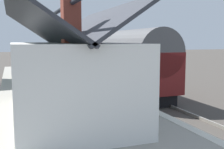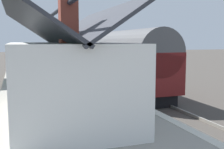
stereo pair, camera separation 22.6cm
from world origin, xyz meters
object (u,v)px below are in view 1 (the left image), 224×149
at_px(train, 127,61).
at_px(lamp_post_platform, 66,43).
at_px(bench_by_lamp, 54,66).
at_px(planter_edge_near, 48,72).
at_px(station_building, 66,76).
at_px(planter_corner_building, 68,70).
at_px(station_sign_board, 86,66).
at_px(planter_bench_right, 81,77).
at_px(planter_edge_far, 50,71).
at_px(bench_mid_platform, 66,73).

xyz_separation_m(train, lamp_post_platform, (5.79, 3.01, 1.20)).
bearing_deg(bench_by_lamp, planter_edge_near, 167.29).
distance_m(station_building, planter_corner_building, 12.42).
distance_m(station_building, planter_edge_near, 10.88).
height_order(planter_edge_near, station_sign_board, station_sign_board).
distance_m(planter_bench_right, lamp_post_platform, 4.91).
xyz_separation_m(planter_edge_near, lamp_post_platform, (2.14, -1.79, 2.14)).
xyz_separation_m(train, planter_edge_far, (4.37, 4.55, -0.89)).
relative_size(planter_bench_right, planter_edge_near, 1.31).
bearing_deg(station_building, planter_corner_building, -11.37).
relative_size(planter_bench_right, station_sign_board, 0.67).
distance_m(planter_bench_right, planter_edge_far, 3.37).
height_order(bench_mid_platform, planter_edge_near, bench_mid_platform).
height_order(bench_by_lamp, planter_bench_right, bench_by_lamp).
bearing_deg(bench_mid_platform, station_building, 169.41).
xyz_separation_m(bench_by_lamp, planter_corner_building, (-3.79, -0.59, -0.09)).
bearing_deg(planter_bench_right, planter_edge_far, 29.51).
relative_size(planter_corner_building, station_sign_board, 0.48).
height_order(bench_mid_platform, station_sign_board, station_sign_board).
bearing_deg(station_building, planter_edge_far, -4.67).
bearing_deg(planter_bench_right, bench_mid_platform, 37.94).
bearing_deg(lamp_post_platform, planter_bench_right, -178.46).
height_order(train, planter_bench_right, train).
relative_size(station_building, planter_edge_far, 8.37).
distance_m(bench_by_lamp, planter_bench_right, 7.36).
xyz_separation_m(station_building, station_sign_board, (7.11, -2.64, -0.28)).
height_order(train, lamp_post_platform, lamp_post_platform).
bearing_deg(planter_bench_right, bench_by_lamp, 5.88).
bearing_deg(lamp_post_platform, station_building, 169.15).
bearing_deg(station_sign_board, planter_edge_far, 21.00).
height_order(station_building, station_sign_board, station_building).
bearing_deg(station_building, lamp_post_platform, -10.85).
relative_size(planter_corner_building, planter_edge_near, 0.94).
bearing_deg(bench_mid_platform, planter_edge_far, 24.28).
bearing_deg(bench_by_lamp, lamp_post_platform, -167.91).
bearing_deg(planter_corner_building, station_building, 168.63).
distance_m(station_building, lamp_post_platform, 13.23).
height_order(planter_corner_building, planter_bench_right, planter_corner_building).
distance_m(bench_by_lamp, station_sign_board, 8.87).
bearing_deg(planter_edge_far, lamp_post_platform, -47.37).
height_order(bench_by_lamp, bench_mid_platform, same).
bearing_deg(station_building, bench_by_lamp, -6.61).
relative_size(bench_by_lamp, station_sign_board, 0.90).
bearing_deg(station_sign_board, planter_bench_right, 1.54).
relative_size(bench_by_lamp, planter_edge_far, 1.53).
height_order(planter_corner_building, station_sign_board, station_sign_board).
height_order(planter_bench_right, planter_edge_far, planter_edge_far).
xyz_separation_m(planter_edge_far, station_sign_board, (-4.42, -1.70, 0.70)).
bearing_deg(station_sign_board, lamp_post_platform, 1.54).
height_order(planter_edge_near, lamp_post_platform, lamp_post_platform).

